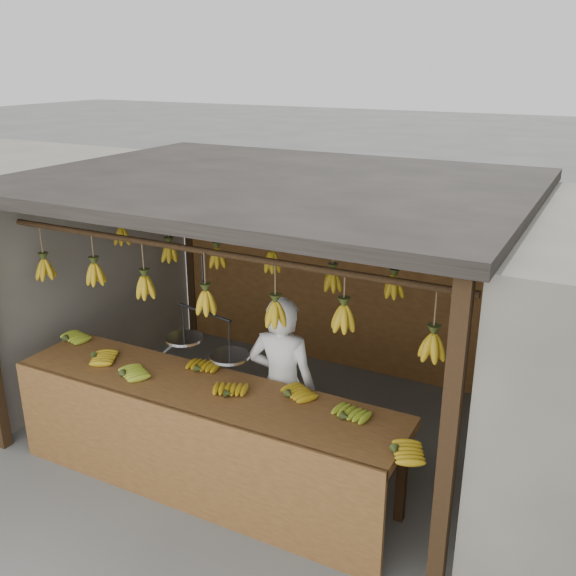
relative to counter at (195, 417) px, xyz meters
The scene contains 8 objects.
ground 1.41m from the counter, 88.76° to the left, with size 80.00×80.00×0.00m, color #5B5B57.
stall 2.00m from the counter, 89.02° to the left, with size 4.30×3.30×2.40m.
neighbor_left 3.80m from the counter, 161.09° to the left, with size 3.00×3.00×2.30m, color slate.
counter is the anchor object (origin of this frame).
hanging_bananas 1.53m from the counter, 89.10° to the left, with size 3.64×2.23×0.40m.
balance_scale 0.58m from the counter, 95.70° to the left, with size 0.81×0.41×0.81m.
vendor 0.77m from the counter, 54.70° to the left, with size 0.57×0.38×1.58m, color white.
bag_bundles 3.25m from the counter, 52.63° to the left, with size 0.08×0.26×1.27m.
Camera 1 is at (2.66, -4.78, 3.35)m, focal length 40.00 mm.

